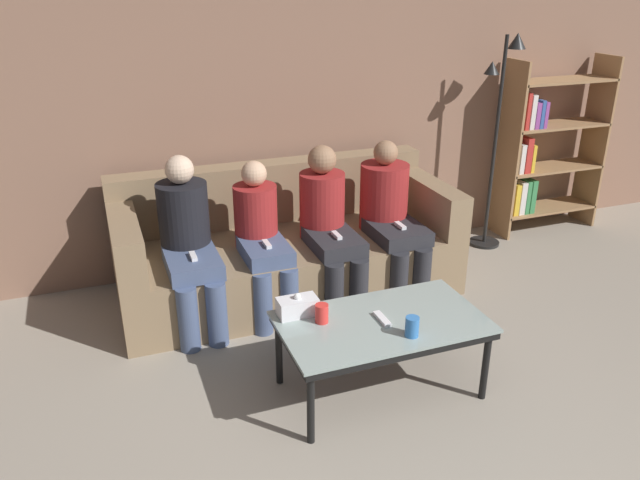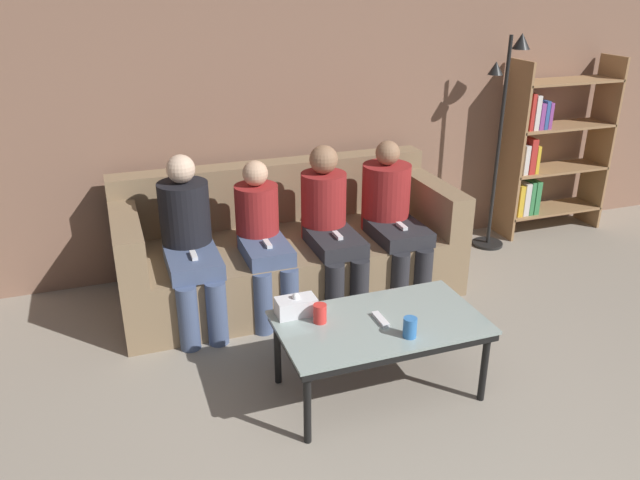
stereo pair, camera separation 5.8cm
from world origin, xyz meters
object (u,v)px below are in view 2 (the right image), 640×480
object	(u,v)px
couch	(287,249)
seated_person_right_end	(392,212)
cup_near_right	(320,313)
seated_person_mid_left	(262,236)
tissue_box	(296,306)
standing_lamp	(503,121)
game_remote	(380,319)
seated_person_left_end	(189,238)
seated_person_mid_right	(329,222)
coffee_table	(380,328)
cup_near_left	(410,327)
bookshelf	(544,152)

from	to	relation	value
couch	seated_person_right_end	distance (m)	0.81
cup_near_right	seated_person_mid_left	distance (m)	1.04
tissue_box	standing_lamp	size ratio (longest dim) A/B	0.12
game_remote	standing_lamp	bearing A→B (deg)	41.39
standing_lamp	seated_person_left_end	size ratio (longest dim) A/B	1.56
game_remote	seated_person_mid_right	world-z (taller)	seated_person_mid_right
coffee_table	standing_lamp	distance (m)	2.47
cup_near_left	standing_lamp	xyz separation A→B (m)	(1.71, 1.77, 0.57)
game_remote	seated_person_mid_right	xyz separation A→B (m)	(0.13, 1.14, 0.13)
coffee_table	seated_person_mid_left	distance (m)	1.20
coffee_table	bookshelf	bearing A→B (deg)	36.02
game_remote	seated_person_mid_left	bearing A→B (deg)	107.38
game_remote	bookshelf	size ratio (longest dim) A/B	0.10
coffee_table	seated_person_right_end	xyz separation A→B (m)	(0.62, 1.16, 0.18)
cup_near_left	tissue_box	size ratio (longest dim) A/B	0.50
cup_near_right	seated_person_left_end	world-z (taller)	seated_person_left_end
tissue_box	seated_person_mid_left	world-z (taller)	seated_person_mid_left
tissue_box	seated_person_left_end	bearing A→B (deg)	114.95
couch	tissue_box	bearing A→B (deg)	-104.34
game_remote	standing_lamp	distance (m)	2.45
couch	seated_person_left_end	size ratio (longest dim) A/B	2.13
standing_lamp	tissue_box	bearing A→B (deg)	-148.33
coffee_table	seated_person_left_end	distance (m)	1.44
cup_near_left	seated_person_left_end	distance (m)	1.63
seated_person_left_end	seated_person_mid_left	size ratio (longest dim) A/B	1.08
seated_person_left_end	seated_person_mid_left	world-z (taller)	seated_person_left_end
coffee_table	standing_lamp	xyz separation A→B (m)	(1.78, 1.57, 0.67)
cup_near_right	bookshelf	distance (m)	3.13
seated_person_left_end	couch	bearing A→B (deg)	17.32
cup_near_right	seated_person_mid_right	size ratio (longest dim) A/B	0.10
couch	bookshelf	distance (m)	2.53
bookshelf	cup_near_right	bearing A→B (deg)	-148.83
cup_near_left	tissue_box	world-z (taller)	tissue_box
cup_near_right	seated_person_mid_right	bearing A→B (deg)	67.03
seated_person_mid_right	couch	bearing A→B (deg)	136.00
cup_near_right	bookshelf	world-z (taller)	bookshelf
tissue_box	bookshelf	bearing A→B (deg)	28.38
tissue_box	seated_person_right_end	world-z (taller)	seated_person_right_end
couch	cup_near_left	xyz separation A→B (m)	(0.19, -1.57, 0.19)
standing_lamp	couch	bearing A→B (deg)	-174.21
seated_person_left_end	seated_person_right_end	distance (m)	1.46
seated_person_left_end	seated_person_mid_left	bearing A→B (deg)	-1.71
cup_near_left	cup_near_right	world-z (taller)	cup_near_left
standing_lamp	seated_person_mid_right	bearing A→B (deg)	-165.50
coffee_table	cup_near_right	bearing A→B (deg)	162.42
cup_near_right	cup_near_left	bearing A→B (deg)	-37.22
tissue_box	seated_person_mid_right	size ratio (longest dim) A/B	0.20
seated_person_mid_left	seated_person_mid_right	xyz separation A→B (m)	(0.49, 0.01, 0.04)
seated_person_right_end	coffee_table	bearing A→B (deg)	-118.10
couch	seated_person_mid_left	size ratio (longest dim) A/B	2.31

